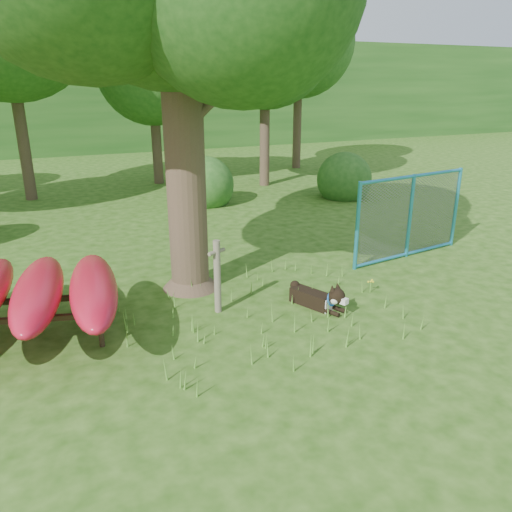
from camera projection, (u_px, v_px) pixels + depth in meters
name	position (u px, v px, depth m)	size (l,w,h in m)	color
ground	(278.00, 347.00, 7.27)	(80.00, 80.00, 0.00)	#21470E
wooden_post	(217.00, 275.00, 8.19)	(0.34, 0.20, 1.25)	#635B4A
kayak_rack	(10.00, 294.00, 7.19)	(3.37, 3.63, 1.01)	black
husky_dog	(320.00, 298.00, 8.47)	(0.64, 1.17, 0.54)	black
fence_section	(410.00, 216.00, 10.76)	(3.11, 0.49, 3.04)	teal
wildflower_clump	(371.00, 282.00, 9.10)	(0.11, 0.10, 0.25)	#5A9631
bg_tree_b	(4.00, 11.00, 14.56)	(5.20, 5.20, 8.22)	#3E2E21
bg_tree_c	(152.00, 68.00, 17.67)	(4.00, 4.00, 6.12)	#3E2E21
bg_tree_d	(265.00, 37.00, 16.99)	(4.80, 4.80, 7.50)	#3E2E21
bg_tree_e	(299.00, 42.00, 20.69)	(4.60, 4.60, 7.55)	#3E2E21
shrub_right	(343.00, 197.00, 16.69)	(1.80, 1.80, 1.80)	#21511A
shrub_mid	(206.00, 204.00, 15.79)	(1.80, 1.80, 1.80)	#21511A
wooded_hillside	(71.00, 93.00, 30.34)	(80.00, 12.00, 6.00)	#21511A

